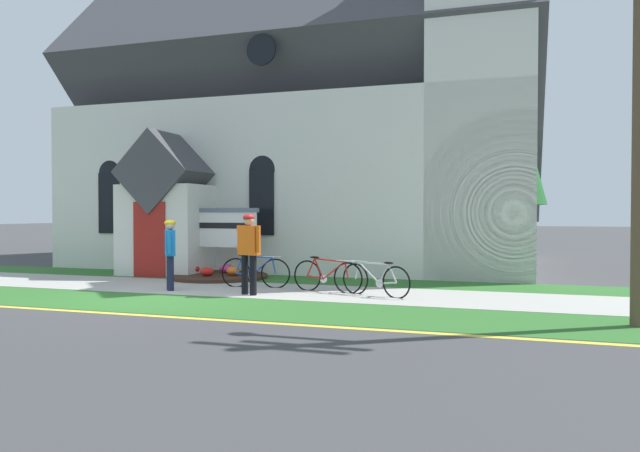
# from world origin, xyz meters

# --- Properties ---
(ground) EXTENTS (140.00, 140.00, 0.00)m
(ground) POSITION_xyz_m (0.00, 4.00, 0.00)
(ground) COLOR #3D3D3F
(sidewalk_slab) EXTENTS (32.00, 2.64, 0.01)m
(sidewalk_slab) POSITION_xyz_m (0.30, 1.75, 0.01)
(sidewalk_slab) COLOR #A8A59E
(sidewalk_slab) RESTS_ON ground
(grass_verge) EXTENTS (32.00, 2.30, 0.01)m
(grass_verge) POSITION_xyz_m (0.30, -0.71, 0.00)
(grass_verge) COLOR #2D6628
(grass_verge) RESTS_ON ground
(church_lawn) EXTENTS (24.00, 1.87, 0.01)m
(church_lawn) POSITION_xyz_m (0.30, 4.01, 0.00)
(church_lawn) COLOR #2D6628
(church_lawn) RESTS_ON ground
(curb_paint_stripe) EXTENTS (28.00, 0.16, 0.01)m
(curb_paint_stripe) POSITION_xyz_m (0.30, -2.01, 0.00)
(curb_paint_stripe) COLOR yellow
(curb_paint_stripe) RESTS_ON ground
(church_building) EXTENTS (15.46, 12.63, 13.46)m
(church_building) POSITION_xyz_m (0.63, 10.08, 5.01)
(church_building) COLOR silver
(church_building) RESTS_ON ground
(church_sign) EXTENTS (2.24, 0.27, 1.93)m
(church_sign) POSITION_xyz_m (-0.47, 3.98, 1.31)
(church_sign) COLOR slate
(church_sign) RESTS_ON ground
(flower_bed) EXTENTS (2.69, 2.69, 0.34)m
(flower_bed) POSITION_xyz_m (-0.49, 3.73, 0.07)
(flower_bed) COLOR #382319
(flower_bed) RESTS_ON ground
(bicycle_red) EXTENTS (1.74, 0.39, 0.82)m
(bicycle_red) POSITION_xyz_m (3.22, 1.92, 0.37)
(bicycle_red) COLOR black
(bicycle_red) RESTS_ON ground
(bicycle_white) EXTENTS (1.65, 0.72, 0.78)m
(bicycle_white) POSITION_xyz_m (4.41, 1.62, 0.36)
(bicycle_white) COLOR black
(bicycle_white) RESTS_ON ground
(bicycle_green) EXTENTS (1.70, 0.26, 0.83)m
(bicycle_green) POSITION_xyz_m (1.34, 2.16, 0.38)
(bicycle_green) COLOR black
(bicycle_green) RESTS_ON ground
(cyclist_in_red_jersey) EXTENTS (0.43, 0.65, 1.64)m
(cyclist_in_red_jersey) POSITION_xyz_m (-0.30, 1.05, 0.95)
(cyclist_in_red_jersey) COLOR #191E38
(cyclist_in_red_jersey) RESTS_ON ground
(cyclist_in_orange_jersey) EXTENTS (0.64, 0.39, 1.78)m
(cyclist_in_orange_jersey) POSITION_xyz_m (1.76, 0.90, 1.06)
(cyclist_in_orange_jersey) COLOR black
(cyclist_in_orange_jersey) RESTS_ON ground
(utility_pole) EXTENTS (3.12, 0.28, 8.72)m
(utility_pole) POSITION_xyz_m (9.02, -0.46, 4.83)
(utility_pole) COLOR brown
(utility_pole) RESTS_ON ground
(roadside_conifer) EXTENTS (3.46, 3.46, 8.51)m
(roadside_conifer) POSITION_xyz_m (6.44, 7.65, 5.26)
(roadside_conifer) COLOR #4C3823
(roadside_conifer) RESTS_ON ground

